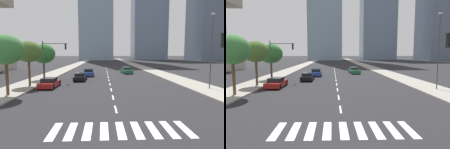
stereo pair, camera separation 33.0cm
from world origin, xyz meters
TOP-DOWN VIEW (x-y plane):
  - sidewalk_east at (11.13, 30.00)m, footprint 4.00×260.00m
  - sidewalk_west at (-11.13, 30.00)m, footprint 4.00×260.00m
  - crosswalk_near at (0.00, 5.18)m, footprint 7.65×2.50m
  - lane_divider_center at (0.00, 33.18)m, footprint 0.14×50.00m
  - sedan_green_0 at (4.13, 35.97)m, footprint 2.22×4.79m
  - sedan_red_1 at (-7.60, 19.08)m, footprint 1.91×4.35m
  - sedan_black_2 at (-4.51, 25.39)m, footprint 1.77×4.61m
  - sedan_blue_3 at (-3.61, 31.38)m, footprint 1.96×4.32m
  - traffic_signal_far at (-8.62, 24.46)m, footprint 3.94×0.28m
  - street_lamp_east at (11.43, 16.55)m, footprint 0.50×0.24m
  - street_tree_nearest at (-10.33, 14.15)m, footprint 3.41×3.41m
  - street_tree_second at (-10.33, 19.90)m, footprint 3.17×3.17m
  - street_tree_third at (-10.33, 26.03)m, footprint 3.63×3.63m
  - office_tower_center_skyline at (32.68, 138.36)m, footprint 23.53×20.81m

SIDE VIEW (x-z plane):
  - lane_divider_center at x=0.00m, z-range 0.00..0.01m
  - crosswalk_near at x=0.00m, z-range 0.00..0.01m
  - sidewalk_east at x=11.13m, z-range 0.00..0.15m
  - sidewalk_west at x=-11.13m, z-range 0.00..0.15m
  - sedan_black_2 at x=-4.51m, z-range -0.04..1.17m
  - sedan_red_1 at x=-7.60m, z-range -0.05..1.18m
  - sedan_green_0 at x=4.13m, z-range -0.05..1.29m
  - sedan_blue_3 at x=-3.61m, z-range -0.06..1.30m
  - street_tree_third at x=-10.33m, z-range 1.39..6.98m
  - traffic_signal_far at x=-8.62m, z-range 1.21..7.18m
  - street_tree_second at x=-10.33m, z-range 1.60..7.25m
  - street_tree_nearest at x=-10.33m, z-range 1.62..7.51m
  - street_lamp_east at x=11.43m, z-range 0.76..9.34m
  - office_tower_center_skyline at x=32.68m, z-range -0.53..82.48m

